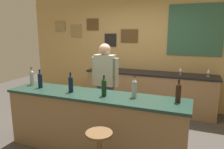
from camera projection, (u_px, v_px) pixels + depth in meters
name	position (u px, v px, depth m)	size (l,w,h in m)	color
ground_plane	(105.00, 139.00, 3.74)	(10.00, 10.00, 0.00)	#423D38
back_wall	(138.00, 48.00, 5.29)	(6.00, 0.09, 2.80)	tan
bar_counter	(94.00, 123.00, 3.29)	(2.78, 0.60, 0.92)	olive
side_counter	(149.00, 91.00, 5.01)	(2.97, 0.56, 0.90)	olive
bartender	(105.00, 81.00, 3.93)	(0.52, 0.21, 1.62)	#384766
bar_stool	(99.00, 149.00, 2.56)	(0.32, 0.32, 0.68)	brown
wine_bottle_a	(32.00, 77.00, 3.70)	(0.07, 0.07, 0.31)	#999E99
wine_bottle_b	(40.00, 80.00, 3.52)	(0.07, 0.07, 0.31)	black
wine_bottle_c	(71.00, 83.00, 3.27)	(0.07, 0.07, 0.31)	black
wine_bottle_d	(104.00, 87.00, 3.07)	(0.07, 0.07, 0.31)	black
wine_bottle_e	(134.00, 88.00, 3.01)	(0.07, 0.07, 0.31)	#999E99
wine_bottle_f	(178.00, 92.00, 2.82)	(0.07, 0.07, 0.31)	black
wine_glass_a	(110.00, 65.00, 5.20)	(0.07, 0.07, 0.16)	silver
wine_glass_b	(115.00, 65.00, 5.22)	(0.07, 0.07, 0.16)	silver
wine_glass_c	(181.00, 69.00, 4.68)	(0.07, 0.07, 0.16)	silver
wine_glass_d	(209.00, 71.00, 4.47)	(0.07, 0.07, 0.16)	silver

